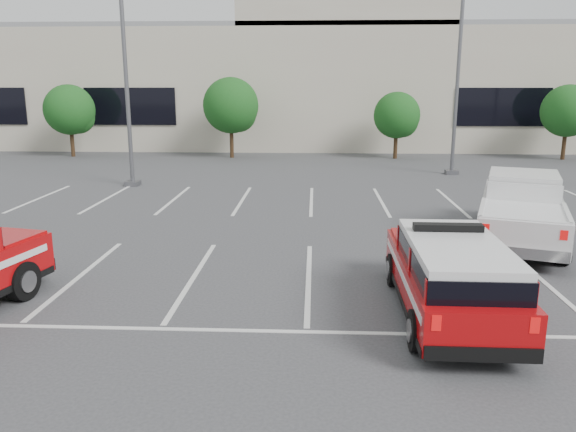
% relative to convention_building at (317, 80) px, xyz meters
% --- Properties ---
extents(ground, '(120.00, 120.00, 0.00)m').
position_rel_convention_building_xyz_m(ground, '(-0.18, -31.86, -4.72)').
color(ground, '#39393C').
rests_on(ground, ground).
extents(stall_markings, '(23.00, 15.00, 0.01)m').
position_rel_convention_building_xyz_m(stall_markings, '(-0.18, -27.36, -4.71)').
color(stall_markings, silver).
rests_on(stall_markings, ground).
extents(convention_building, '(60.00, 16.99, 13.20)m').
position_rel_convention_building_xyz_m(convention_building, '(0.00, 0.00, 0.00)').
color(convention_building, beige).
rests_on(convention_building, ground).
extents(tree_left, '(3.07, 3.07, 4.42)m').
position_rel_convention_building_xyz_m(tree_left, '(-15.09, -9.82, -1.95)').
color(tree_left, '#3F2B19').
rests_on(tree_left, ground).
extents(tree_mid_left, '(3.37, 3.37, 4.85)m').
position_rel_convention_building_xyz_m(tree_mid_left, '(-5.09, -9.82, -1.68)').
color(tree_mid_left, '#3F2B19').
rests_on(tree_mid_left, ground).
extents(tree_mid_right, '(2.77, 2.77, 3.99)m').
position_rel_convention_building_xyz_m(tree_mid_right, '(4.91, -9.82, -2.22)').
color(tree_mid_right, '#3F2B19').
rests_on(tree_mid_right, ground).
extents(tree_right, '(3.07, 3.07, 4.42)m').
position_rel_convention_building_xyz_m(tree_right, '(14.91, -9.82, -1.95)').
color(tree_right, '#3F2B19').
rests_on(tree_right, ground).
extents(light_pole_left, '(0.90, 0.60, 10.24)m').
position_rel_convention_building_xyz_m(light_pole_left, '(-8.18, -19.86, 0.47)').
color(light_pole_left, '#59595E').
rests_on(light_pole_left, ground).
extents(light_pole_mid, '(0.90, 0.60, 10.24)m').
position_rel_convention_building_xyz_m(light_pole_mid, '(6.82, -15.86, 0.47)').
color(light_pole_mid, '#59595E').
rests_on(light_pole_mid, ground).
extents(fire_chief_suv, '(1.88, 5.02, 1.76)m').
position_rel_convention_building_xyz_m(fire_chief_suv, '(2.55, -33.86, -4.00)').
color(fire_chief_suv, '#A2070A').
rests_on(fire_chief_suv, ground).
extents(white_pickup, '(4.00, 6.56, 1.90)m').
position_rel_convention_building_xyz_m(white_pickup, '(5.89, -28.17, -3.96)').
color(white_pickup, silver).
rests_on(white_pickup, ground).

